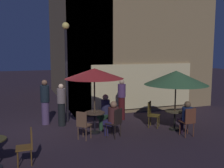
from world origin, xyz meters
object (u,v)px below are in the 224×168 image
Objects in this scene: patio_umbrella_1 at (94,74)px; patron_seated_1 at (112,117)px; patio_umbrella_0 at (176,78)px; patron_standing_6 at (122,99)px; patron_seated_2 at (105,109)px; cafe_chair_2 at (83,123)px; cafe_table_1 at (95,118)px; patron_standing_7 at (45,102)px; cafe_table_0 at (175,116)px; street_lamp_near_corner at (66,57)px; cafe_chair_1 at (189,120)px; cafe_chair_3 at (116,120)px; patron_seated_0 at (186,116)px; cafe_chair_4 at (107,113)px; cafe_chair_7 at (28,144)px; patron_standing_5 at (61,105)px; cafe_chair_0 at (152,112)px.

patio_umbrella_1 is 1.87× the size of patron_seated_1.
patio_umbrella_1 is (-2.90, 0.61, 0.18)m from patio_umbrella_0.
patron_seated_2 is at bearing 45.34° from patron_standing_6.
patio_umbrella_0 is at bearing -45.59° from cafe_chair_2.
patio_umbrella_1 is 2.45m from patron_standing_6.
patron_standing_7 is at bearing 131.58° from cafe_table_1.
patron_standing_6 is 3.15m from patron_standing_7.
cafe_table_0 is 0.31× the size of patio_umbrella_0.
patio_umbrella_1 is 2.62m from patron_standing_7.
street_lamp_near_corner is 3.25× the size of patron_seated_1.
cafe_chair_3 is (-2.36, 0.74, -0.00)m from cafe_chair_1.
patron_seated_0 is at bearing -140.53° from cafe_chair_3.
patron_standing_7 reaches higher than cafe_table_1.
patron_standing_6 is (2.23, -0.43, -1.81)m from street_lamp_near_corner.
cafe_chair_4 is at bearing 180.00° from patron_seated_2.
cafe_chair_2 is 1.10m from cafe_chair_3.
patron_standing_6 reaches higher than cafe_chair_1.
patron_seated_0 is 3.00m from patron_standing_6.
cafe_chair_2 is at bearing -142.73° from cafe_chair_7.
cafe_table_0 is 3.46m from cafe_chair_2.
patron_seated_2 is at bearing -35.16° from cafe_chair_3.
patio_umbrella_1 reaches higher than cafe_chair_1.
cafe_chair_1 is 0.56× the size of patron_standing_7.
patio_umbrella_1 is at bearing 0.00° from patron_seated_2.
cafe_chair_1 is 0.80× the size of patron_seated_1.
patron_standing_7 is (-0.89, -0.08, -1.78)m from street_lamp_near_corner.
patron_seated_1 is (0.45, -0.60, 0.16)m from cafe_table_1.
patron_standing_5 is (-0.32, -0.51, -1.85)m from street_lamp_near_corner.
patron_seated_0 is 2.55m from patron_seated_1.
cafe_chair_4 is (-2.28, 1.10, -1.38)m from patio_umbrella_0.
patron_seated_1 reaches higher than cafe_chair_3.
patio_umbrella_0 is 1.00× the size of patio_umbrella_1.
street_lamp_near_corner is 2.81m from cafe_chair_4.
cafe_table_0 is 0.76× the size of cafe_chair_2.
street_lamp_near_corner reaches higher than cafe_table_0.
patron_standing_7 is (-0.99, 2.28, 0.33)m from cafe_chair_2.
patron_standing_5 reaches higher than cafe_chair_1.
patio_umbrella_1 is at bearing 63.95° from cafe_chair_1.
cafe_chair_4 is 1.00× the size of cafe_chair_7.
street_lamp_near_corner is at bearing -88.76° from patron_seated_2.
cafe_chair_7 is at bearing -169.07° from patron_standing_5.
street_lamp_near_corner reaches higher than cafe_chair_4.
patron_seated_0 reaches higher than cafe_chair_0.
cafe_chair_2 is (-0.55, -0.54, -1.55)m from patio_umbrella_1.
patron_seated_0 is at bearing -21.96° from cafe_chair_0.
patron_seated_2 is (-1.74, 0.44, 0.15)m from cafe_chair_0.
patron_seated_2 reaches higher than patron_seated_0.
patio_umbrella_0 is at bearing -90.00° from cafe_table_0.
cafe_chair_0 is 4.90m from cafe_chair_7.
cafe_table_1 is 3.28m from patio_umbrella_0.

